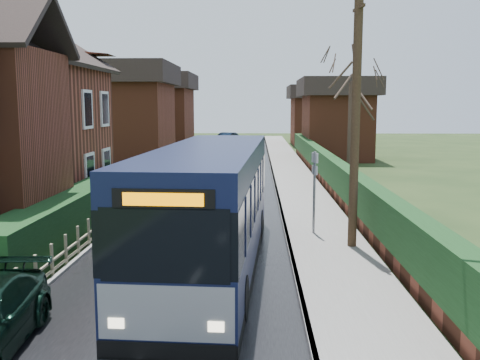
{
  "coord_description": "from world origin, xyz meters",
  "views": [
    {
      "loc": [
        2.03,
        -13.97,
        4.38
      ],
      "look_at": [
        1.46,
        4.35,
        1.8
      ],
      "focal_mm": 40.0,
      "sensor_mm": 36.0,
      "label": 1
    }
  ],
  "objects_px": {
    "bus": "(210,209)",
    "bus_stop_sign": "(314,181)",
    "telegraph_pole": "(355,122)",
    "car_silver": "(137,197)"
  },
  "relations": [
    {
      "from": "bus",
      "to": "bus_stop_sign",
      "type": "xyz_separation_m",
      "value": [
        3.15,
        3.59,
        0.26
      ]
    },
    {
      "from": "telegraph_pole",
      "to": "bus_stop_sign",
      "type": "bearing_deg",
      "value": 115.4
    },
    {
      "from": "bus",
      "to": "car_silver",
      "type": "bearing_deg",
      "value": 119.4
    },
    {
      "from": "bus_stop_sign",
      "to": "telegraph_pole",
      "type": "relative_size",
      "value": 0.37
    },
    {
      "from": "bus_stop_sign",
      "to": "telegraph_pole",
      "type": "height_order",
      "value": "telegraph_pole"
    },
    {
      "from": "car_silver",
      "to": "telegraph_pole",
      "type": "bearing_deg",
      "value": -44.85
    },
    {
      "from": "bus",
      "to": "telegraph_pole",
      "type": "bearing_deg",
      "value": 28.43
    },
    {
      "from": "bus_stop_sign",
      "to": "telegraph_pole",
      "type": "bearing_deg",
      "value": -74.67
    },
    {
      "from": "bus",
      "to": "telegraph_pole",
      "type": "xyz_separation_m",
      "value": [
        4.14,
        1.96,
        2.25
      ]
    },
    {
      "from": "bus",
      "to": "telegraph_pole",
      "type": "relative_size",
      "value": 1.43
    }
  ]
}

